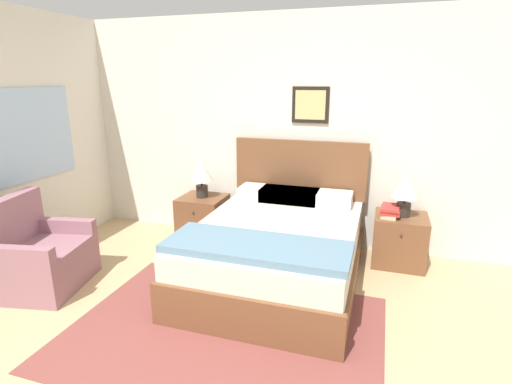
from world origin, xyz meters
TOP-DOWN VIEW (x-y plane):
  - wall_back at (0.00, 2.84)m, footprint 7.45×0.09m
  - wall_left at (-2.55, 1.41)m, footprint 0.08×5.21m
  - area_rug_main at (-0.04, 0.83)m, footprint 2.39×1.75m
  - bed at (0.13, 1.79)m, footprint 1.50×2.01m
  - armchair at (-1.94, 0.97)m, footprint 0.82×0.91m
  - nightstand_near_window at (-0.99, 2.51)m, footprint 0.53×0.52m
  - nightstand_by_door at (1.27, 2.51)m, footprint 0.53×0.52m
  - table_lamp_near_window at (-0.99, 2.51)m, footprint 0.28×0.28m
  - table_lamp_by_door at (1.27, 2.51)m, footprint 0.28×0.28m
  - book_thick_bottom at (1.15, 2.46)m, footprint 0.18×0.28m
  - book_hardcover_middle at (1.15, 2.46)m, footprint 0.20×0.26m
  - book_novel_upper at (1.15, 2.46)m, footprint 0.19×0.29m

SIDE VIEW (x-z plane):
  - area_rug_main at x=-0.04m, z-range 0.00..0.01m
  - nightstand_near_window at x=-0.99m, z-range 0.00..0.53m
  - nightstand_by_door at x=1.27m, z-range 0.00..0.53m
  - armchair at x=-1.94m, z-range -0.14..0.72m
  - bed at x=0.13m, z-range -0.28..0.95m
  - book_thick_bottom at x=1.15m, z-range 0.53..0.57m
  - book_hardcover_middle at x=1.15m, z-range 0.57..0.61m
  - book_novel_upper at x=1.15m, z-range 0.61..0.64m
  - table_lamp_near_window at x=-0.99m, z-range 0.60..1.05m
  - table_lamp_by_door at x=1.27m, z-range 0.60..1.05m
  - wall_left at x=-2.55m, z-range 0.00..2.60m
  - wall_back at x=0.00m, z-range 0.00..2.60m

